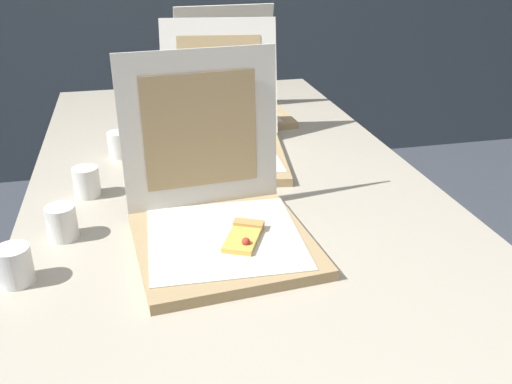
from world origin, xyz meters
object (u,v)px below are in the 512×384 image
(pizza_box_back, at_px, (232,101))
(cup_white_near_center, at_px, (62,222))
(cup_white_near_left, at_px, (15,265))
(table, at_px, (234,206))
(cup_white_far, at_px, (119,144))
(pizza_box_middle, at_px, (222,139))
(cup_white_mid, at_px, (87,182))
(pizza_box_front, at_px, (219,217))

(pizza_box_back, distance_m, cup_white_near_center, 0.88)
(cup_white_near_left, bearing_deg, table, 33.74)
(cup_white_near_center, xyz_separation_m, cup_white_far, (0.11, 0.43, 0.00))
(pizza_box_middle, xyz_separation_m, cup_white_near_left, (-0.46, -0.51, -0.02))
(cup_white_near_center, bearing_deg, cup_white_far, 75.14)
(table, height_order, pizza_box_back, pizza_box_back)
(table, relative_size, cup_white_mid, 28.73)
(pizza_box_back, relative_size, cup_white_far, 5.04)
(table, bearing_deg, cup_white_mid, 173.16)
(cup_white_near_center, distance_m, cup_white_near_left, 0.16)
(pizza_box_back, bearing_deg, pizza_box_front, -105.88)
(pizza_box_middle, relative_size, cup_white_far, 6.72)
(table, height_order, cup_white_far, cup_white_far)
(cup_white_near_left, bearing_deg, cup_white_far, 72.58)
(pizza_box_back, xyz_separation_m, cup_white_near_center, (-0.49, -0.73, -0.02))
(pizza_box_front, bearing_deg, pizza_box_back, 72.91)
(cup_white_far, relative_size, cup_white_mid, 1.00)
(pizza_box_middle, height_order, cup_white_near_left, pizza_box_middle)
(cup_white_near_center, height_order, cup_white_mid, same)
(pizza_box_middle, xyz_separation_m, cup_white_near_center, (-0.39, -0.37, -0.02))
(pizza_box_front, distance_m, cup_white_near_left, 0.38)
(cup_white_far, relative_size, cup_white_near_left, 1.00)
(cup_white_far, xyz_separation_m, cup_white_mid, (-0.08, -0.24, 0.00))
(table, height_order, pizza_box_middle, pizza_box_middle)
(pizza_box_back, xyz_separation_m, cup_white_far, (-0.37, -0.30, -0.02))
(cup_white_near_center, bearing_deg, pizza_box_front, -14.17)
(pizza_box_middle, xyz_separation_m, cup_white_far, (-0.28, 0.06, -0.02))
(cup_white_near_center, height_order, cup_white_near_left, same)
(cup_white_near_center, bearing_deg, pizza_box_middle, 43.36)
(pizza_box_middle, xyz_separation_m, pizza_box_back, (0.10, 0.36, 0.00))
(cup_white_far, bearing_deg, cup_white_near_center, -104.86)
(cup_white_near_left, bearing_deg, pizza_box_front, 10.33)
(cup_white_near_left, relative_size, cup_white_mid, 1.00)
(pizza_box_middle, relative_size, pizza_box_back, 1.33)
(cup_white_mid, bearing_deg, cup_white_near_center, -101.41)
(pizza_box_front, relative_size, cup_white_far, 5.46)
(pizza_box_front, distance_m, cup_white_mid, 0.38)
(pizza_box_front, xyz_separation_m, cup_white_mid, (-0.27, 0.27, -0.02))
(cup_white_near_left, bearing_deg, cup_white_near_center, 65.44)
(table, xyz_separation_m, cup_white_far, (-0.27, 0.28, 0.08))
(cup_white_near_center, height_order, cup_white_far, same)
(pizza_box_front, xyz_separation_m, pizza_box_middle, (0.08, 0.45, -0.00))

